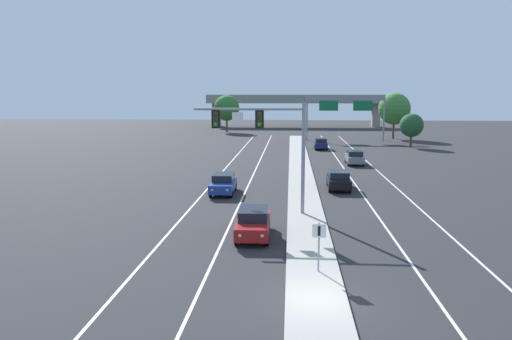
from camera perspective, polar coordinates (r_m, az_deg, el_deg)
ground_plane at (r=19.61m, az=7.07°, el=-15.03°), size 260.00×260.00×0.00m
median_island at (r=36.76m, az=5.64°, el=-3.45°), size 2.40×110.00×0.15m
lane_stripe_oncoming_center at (r=43.77m, az=-0.77°, el=-1.50°), size 0.14×100.00×0.01m
lane_stripe_receding_center at (r=44.00m, az=11.53°, el=-1.63°), size 0.14×100.00×0.01m
edge_stripe_left at (r=44.17m, az=-5.04°, el=-1.44°), size 0.14×100.00×0.01m
edge_stripe_right at (r=44.55m, az=15.74°, el=-1.65°), size 0.14×100.00×0.01m
overhead_signal_mast at (r=31.53m, az=1.40°, el=4.19°), size 7.24×0.44×7.20m
median_sign_post at (r=21.75m, az=7.38°, el=-8.12°), size 0.60×0.10×2.20m
car_oncoming_red at (r=27.31m, az=-0.32°, el=-6.17°), size 1.90×4.50×1.58m
car_oncoming_blue at (r=39.08m, az=-3.85°, el=-1.57°), size 1.87×4.49×1.58m
car_receding_black at (r=41.27m, az=9.65°, el=-1.12°), size 1.90×4.50×1.58m
car_receding_grey at (r=56.07m, az=11.46°, el=1.47°), size 1.88×4.49×1.58m
car_receding_navy at (r=70.76m, az=7.59°, el=3.10°), size 1.89×4.50×1.58m
highway_sign_gantry at (r=84.49m, az=10.45°, el=7.60°), size 13.28×0.42×7.50m
overpass_bridge at (r=118.52m, az=4.63°, el=7.88°), size 42.40×6.40×7.65m
tree_far_right_c at (r=89.81m, az=15.90°, el=6.91°), size 5.58×5.58×8.08m
tree_far_left_a at (r=101.21m, az=-3.46°, el=7.26°), size 5.27×5.27×7.62m
tree_far_right_a at (r=75.88m, az=17.76°, el=5.00°), size 3.48×3.48×5.03m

